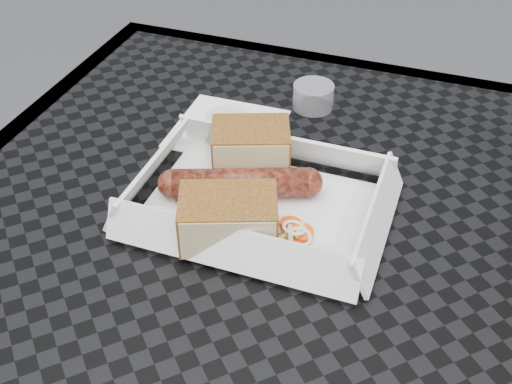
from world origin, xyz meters
TOP-DOWN VIEW (x-y plane):
  - patio_table at (0.00, 0.00)m, footprint 0.80×0.80m
  - food_tray at (-0.07, 0.05)m, footprint 0.22×0.15m
  - bratwurst at (-0.09, 0.06)m, footprint 0.16×0.08m
  - bread_near at (-0.10, 0.11)m, footprint 0.10×0.08m
  - bread_far at (-0.08, 0.00)m, footprint 0.11×0.09m
  - veg_garnish at (-0.01, 0.02)m, footprint 0.03×0.03m
  - napkin at (-0.15, 0.18)m, footprint 0.12×0.12m
  - condiment_cup_sauce at (-0.14, 0.16)m, footprint 0.05×0.05m
  - condiment_cup_empty at (-0.07, 0.26)m, footprint 0.05×0.05m

SIDE VIEW (x-z plane):
  - patio_table at x=0.00m, z-range 0.30..1.04m
  - napkin at x=-0.15m, z-range 0.74..0.75m
  - food_tray at x=-0.07m, z-range 0.74..0.75m
  - veg_garnish at x=-0.01m, z-range 0.75..0.75m
  - condiment_cup_sauce at x=-0.14m, z-range 0.74..0.78m
  - condiment_cup_empty at x=-0.07m, z-range 0.74..0.78m
  - bratwurst at x=-0.09m, z-range 0.75..0.78m
  - bread_far at x=-0.08m, z-range 0.75..0.79m
  - bread_near at x=-0.10m, z-range 0.75..0.80m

